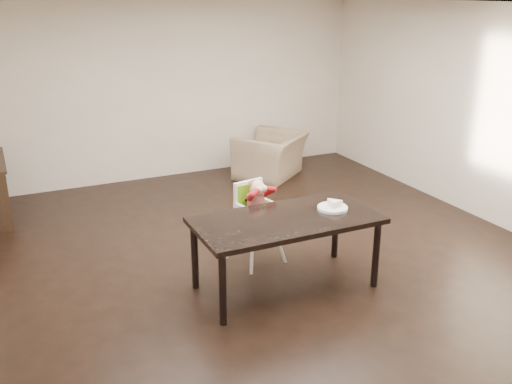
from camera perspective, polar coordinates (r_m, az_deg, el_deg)
ground at (r=6.34m, az=2.17°, el=-6.96°), size 7.00×7.00×0.00m
room_walls at (r=5.75m, az=2.41°, el=9.80°), size 6.02×7.02×2.71m
dining_table at (r=5.55m, az=3.03°, el=-3.35°), size 1.80×0.90×0.75m
high_chair at (r=6.11m, az=-0.14°, el=-1.17°), size 0.46×0.46×0.94m
plate at (r=5.77m, az=7.71°, el=-1.41°), size 0.35×0.35×0.09m
armchair at (r=9.04m, az=1.48°, el=4.39°), size 1.25×1.19×0.92m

